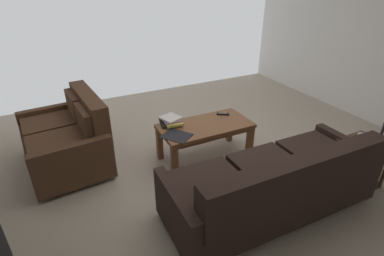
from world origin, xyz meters
name	(u,v)px	position (x,y,z in m)	size (l,w,h in m)	color
ground_plane	(218,166)	(0.00, 0.00, 0.00)	(5.69, 5.67, 0.01)	tan
sofa_main	(276,184)	(-0.06, 0.93, 0.34)	(2.10, 0.85, 0.79)	black
loveseat_near	(69,138)	(1.59, -0.86, 0.36)	(0.98, 1.34, 0.87)	black
coffee_table	(205,130)	(0.07, -0.23, 0.40)	(1.13, 0.56, 0.48)	brown
end_table	(364,151)	(-1.20, 0.98, 0.43)	(0.42, 0.42, 0.53)	#472D1C
coffee_mug	(361,138)	(-1.15, 0.94, 0.58)	(0.10, 0.08, 0.10)	white
book_stack	(171,120)	(0.43, -0.44, 0.52)	(0.28, 0.32, 0.09)	black
tv_remote	(223,114)	(-0.27, -0.38, 0.49)	(0.16, 0.12, 0.02)	black
loose_magazine	(177,136)	(0.50, -0.12, 0.48)	(0.25, 0.31, 0.01)	black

